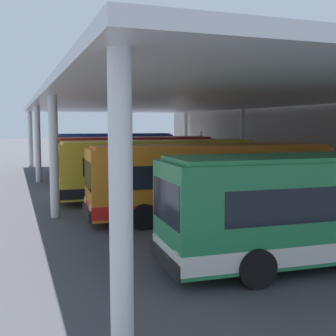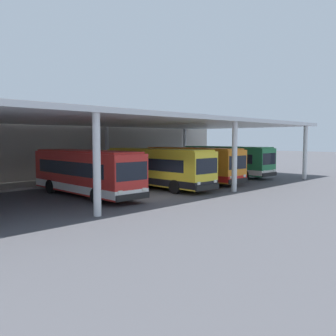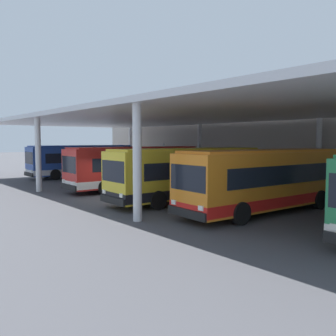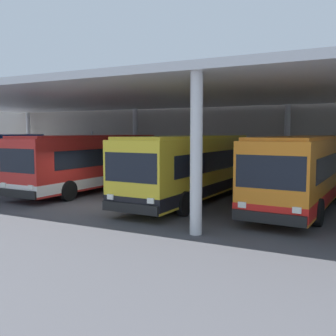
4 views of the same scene
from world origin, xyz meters
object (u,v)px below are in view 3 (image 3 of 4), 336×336
object	(u,v)px
bus_nearest_bay	(82,160)
banner_sign	(164,157)
bus_middle_bay	(189,173)
bus_far_bay	(267,179)
bus_second_bay	(135,167)
bench_waiting	(299,182)

from	to	relation	value
bus_nearest_bay	banner_sign	xyz separation A→B (m)	(5.23, 6.28, 0.32)
bus_middle_bay	bus_far_bay	size ratio (longest dim) A/B	1.00
bus_nearest_bay	banner_sign	distance (m)	8.18
bus_second_bay	bus_far_bay	size ratio (longest dim) A/B	1.00
bus_second_bay	bench_waiting	world-z (taller)	bus_second_bay
bus_nearest_bay	bus_middle_bay	size ratio (longest dim) A/B	1.00
bus_middle_bay	bench_waiting	size ratio (longest dim) A/B	5.89
bus_nearest_bay	bus_far_bay	bearing A→B (deg)	-2.24
bus_middle_bay	bench_waiting	world-z (taller)	bus_middle_bay
bus_nearest_bay	bus_middle_bay	xyz separation A→B (m)	(17.42, -1.56, 0.00)
bus_nearest_bay	bench_waiting	xyz separation A→B (m)	(19.58, 7.15, -0.99)
bus_far_bay	bus_second_bay	bearing A→B (deg)	-179.06
bus_second_bay	bus_middle_bay	world-z (taller)	same
bus_second_bay	bus_middle_bay	distance (m)	6.45
bench_waiting	banner_sign	xyz separation A→B (m)	(-14.35, -0.88, 1.32)
banner_sign	bench_waiting	bearing A→B (deg)	3.50
bus_middle_bay	banner_sign	xyz separation A→B (m)	(-12.20, 7.84, 0.32)
bus_second_bay	bus_middle_bay	size ratio (longest dim) A/B	1.00
bus_far_bay	bench_waiting	xyz separation A→B (m)	(-2.90, 8.03, -0.99)
bus_middle_bay	banner_sign	bearing A→B (deg)	147.28
bus_middle_bay	banner_sign	distance (m)	14.50
bus_middle_bay	banner_sign	size ratio (longest dim) A/B	3.31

